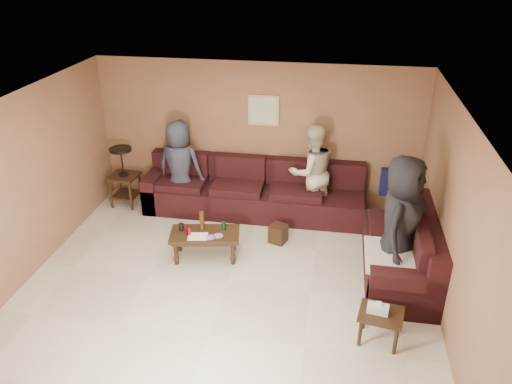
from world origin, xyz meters
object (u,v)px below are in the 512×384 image
waste_bin (278,234)px  person_middle (312,172)px  coffee_table (205,236)px  sectional_sofa (298,214)px  side_table_right (380,316)px  person_left (180,166)px  end_table_left (124,175)px  person_right (400,224)px

waste_bin → person_middle: 1.22m
coffee_table → person_middle: (1.43, 1.52, 0.46)m
sectional_sofa → side_table_right: size_ratio=8.36×
coffee_table → person_left: (-0.78, 1.41, 0.45)m
coffee_table → waste_bin: (1.01, 0.60, -0.21)m
sectional_sofa → person_middle: 0.77m
coffee_table → end_table_left: bearing=142.4°
side_table_right → end_table_left: bearing=147.0°
person_middle → person_right: bearing=99.6°
end_table_left → person_middle: (3.25, 0.12, 0.25)m
person_middle → side_table_right: bearing=82.6°
person_middle → person_right: person_right is taller
waste_bin → end_table_left: bearing=164.2°
side_table_right → person_left: 4.26m
end_table_left → side_table_right: bearing=-33.0°
side_table_right → person_left: person_left is taller
person_left → waste_bin: bearing=162.8°
coffee_table → side_table_right: (2.43, -1.36, 0.00)m
waste_bin → person_left: bearing=155.7°
sectional_sofa → end_table_left: end_table_left is taller
coffee_table → person_right: (2.68, -0.19, 0.58)m
sectional_sofa → side_table_right: bearing=-63.4°
person_left → end_table_left: bearing=7.5°
end_table_left → person_left: 1.06m
sectional_sofa → side_table_right: (1.16, -2.30, 0.04)m
person_right → coffee_table: bearing=105.4°
end_table_left → side_table_right: size_ratio=1.93×
coffee_table → side_table_right: size_ratio=1.93×
person_right → person_left: bearing=84.7°
end_table_left → waste_bin: bearing=-15.8°
coffee_table → person_middle: size_ratio=0.66×
end_table_left → person_right: bearing=-19.4°
person_middle → person_right: size_ratio=0.87×
sectional_sofa → end_table_left: 3.13m
end_table_left → waste_bin: size_ratio=3.72×
end_table_left → side_table_right: end_table_left is taller
coffee_table → waste_bin: size_ratio=3.72×
coffee_table → waste_bin: bearing=30.7°
waste_bin → person_middle: person_middle is taller
coffee_table → person_middle: person_middle is taller
person_middle → person_right: (1.24, -1.71, 0.12)m
waste_bin → person_left: 2.07m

